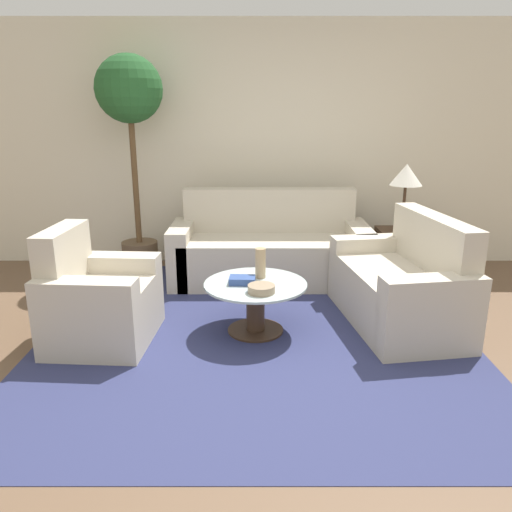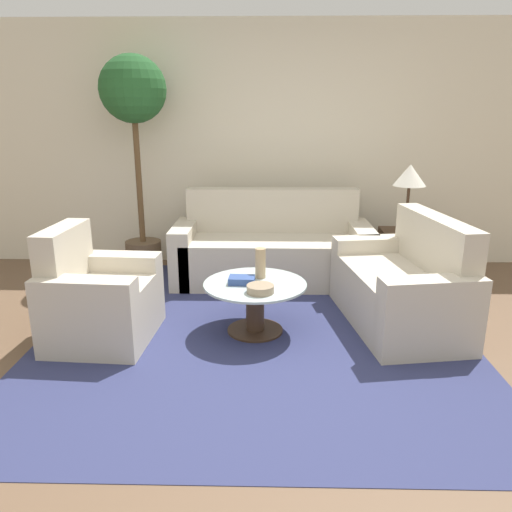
% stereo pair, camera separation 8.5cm
% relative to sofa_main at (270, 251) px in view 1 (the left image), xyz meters
% --- Properties ---
extents(ground_plane, '(14.00, 14.00, 0.00)m').
position_rel_sofa_main_xyz_m(ground_plane, '(-0.05, -1.93, -0.30)').
color(ground_plane, brown).
extents(wall_back, '(10.00, 0.06, 2.60)m').
position_rel_sofa_main_xyz_m(wall_back, '(-0.05, 0.67, 1.00)').
color(wall_back, beige).
rests_on(wall_back, ground_plane).
extents(rug, '(3.29, 3.40, 0.01)m').
position_rel_sofa_main_xyz_m(rug, '(-0.14, -1.28, -0.29)').
color(rug, navy).
rests_on(rug, ground_plane).
extents(sofa_main, '(1.97, 0.78, 0.91)m').
position_rel_sofa_main_xyz_m(sofa_main, '(0.00, 0.00, 0.00)').
color(sofa_main, beige).
rests_on(sofa_main, ground_plane).
extents(armchair, '(0.77, 0.86, 0.87)m').
position_rel_sofa_main_xyz_m(armchair, '(-1.34, -1.41, -0.00)').
color(armchair, beige).
rests_on(armchair, ground_plane).
extents(loveseat, '(0.93, 1.44, 0.89)m').
position_rel_sofa_main_xyz_m(loveseat, '(1.07, -1.08, -0.00)').
color(loveseat, beige).
rests_on(loveseat, ground_plane).
extents(coffee_table, '(0.80, 0.80, 0.41)m').
position_rel_sofa_main_xyz_m(coffee_table, '(-0.14, -1.28, -0.04)').
color(coffee_table, '#422D1E').
rests_on(coffee_table, ground_plane).
extents(side_table, '(0.45, 0.45, 0.52)m').
position_rel_sofa_main_xyz_m(side_table, '(1.33, -0.02, -0.04)').
color(side_table, '#422D1E').
rests_on(side_table, ground_plane).
extents(table_lamp, '(0.32, 0.32, 0.66)m').
position_rel_sofa_main_xyz_m(table_lamp, '(1.33, -0.02, 0.75)').
color(table_lamp, '#422D1E').
rests_on(table_lamp, side_table).
extents(potted_plant, '(0.66, 0.66, 2.21)m').
position_rel_sofa_main_xyz_m(potted_plant, '(-1.38, 0.22, 1.33)').
color(potted_plant, brown).
rests_on(potted_plant, ground_plane).
extents(vase, '(0.08, 0.08, 0.24)m').
position_rel_sofa_main_xyz_m(vase, '(-0.10, -1.15, 0.23)').
color(vase, tan).
rests_on(vase, coffee_table).
extents(bowl, '(0.20, 0.20, 0.06)m').
position_rel_sofa_main_xyz_m(bowl, '(-0.10, -1.48, 0.14)').
color(bowl, gray).
rests_on(bowl, coffee_table).
extents(book_stack, '(0.20, 0.15, 0.05)m').
position_rel_sofa_main_xyz_m(book_stack, '(-0.24, -1.29, 0.13)').
color(book_stack, '#334C8C').
rests_on(book_stack, coffee_table).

